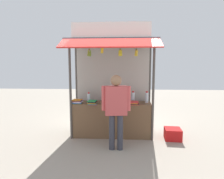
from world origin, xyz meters
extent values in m
plane|color=#9E9384|center=(0.00, 0.00, 0.00)|extent=(20.00, 20.00, 0.00)
cube|color=brown|center=(0.00, 0.00, 0.45)|extent=(2.05, 0.59, 0.89)
cylinder|color=#4C4742|center=(-1.03, -0.30, 1.23)|extent=(0.06, 0.06, 2.47)
cylinder|color=#4C4742|center=(1.03, -0.30, 1.23)|extent=(0.06, 0.06, 2.47)
cylinder|color=#4C4742|center=(-1.03, 0.36, 1.23)|extent=(0.06, 0.06, 2.47)
cylinder|color=#4C4742|center=(1.03, 0.36, 1.23)|extent=(0.06, 0.06, 2.47)
cube|color=#B7B2A8|center=(0.00, 0.36, 1.21)|extent=(2.01, 0.04, 2.42)
cube|color=#3F3F44|center=(0.00, -0.07, 2.49)|extent=(2.25, 0.85, 0.04)
cube|color=red|center=(0.00, -0.75, 2.35)|extent=(2.21, 0.51, 0.26)
cube|color=white|center=(0.00, -0.45, 2.68)|extent=(1.85, 0.04, 0.35)
cylinder|color=#59544C|center=(0.00, -0.40, 2.39)|extent=(1.95, 0.02, 0.02)
cylinder|color=silver|center=(0.91, 0.04, 1.03)|extent=(0.09, 0.09, 0.27)
cylinder|color=red|center=(0.91, 0.04, 1.18)|extent=(0.06, 0.06, 0.04)
cylinder|color=silver|center=(0.56, 0.07, 1.03)|extent=(0.08, 0.08, 0.27)
cylinder|color=red|center=(0.56, 0.07, 1.18)|extent=(0.06, 0.06, 0.04)
cylinder|color=silver|center=(0.45, 0.13, 0.99)|extent=(0.07, 0.07, 0.21)
cylinder|color=white|center=(0.45, 0.13, 1.11)|extent=(0.04, 0.04, 0.03)
cylinder|color=silver|center=(-0.62, 0.01, 1.01)|extent=(0.08, 0.08, 0.24)
cylinder|color=red|center=(-0.62, 0.01, 1.14)|extent=(0.05, 0.05, 0.03)
cube|color=purple|center=(-0.48, -0.20, 0.90)|extent=(0.22, 0.29, 0.01)
cube|color=green|center=(-0.49, -0.21, 0.91)|extent=(0.23, 0.30, 0.01)
cube|color=green|center=(-0.48, -0.22, 0.92)|extent=(0.22, 0.29, 0.01)
cube|color=red|center=(-0.49, -0.22, 0.93)|extent=(0.22, 0.29, 0.01)
cube|color=yellow|center=(-0.49, -0.21, 0.94)|extent=(0.22, 0.29, 0.01)
cube|color=black|center=(-0.48, -0.21, 0.95)|extent=(0.20, 0.28, 0.01)
cube|color=black|center=(-0.48, -0.20, 0.96)|extent=(0.21, 0.28, 0.01)
cube|color=green|center=(-0.49, -0.21, 0.97)|extent=(0.23, 0.30, 0.01)
cube|color=red|center=(0.58, -0.16, 0.90)|extent=(0.25, 0.31, 0.01)
cube|color=red|center=(0.57, -0.17, 0.90)|extent=(0.24, 0.30, 0.01)
cube|color=black|center=(0.58, -0.18, 0.91)|extent=(0.22, 0.29, 0.01)
cube|color=black|center=(0.57, -0.17, 0.92)|extent=(0.25, 0.31, 0.01)
cube|color=yellow|center=(0.56, -0.18, 0.93)|extent=(0.25, 0.31, 0.01)
cube|color=red|center=(0.57, -0.18, 0.94)|extent=(0.22, 0.29, 0.01)
cube|color=red|center=(0.57, -0.18, 0.96)|extent=(0.25, 0.31, 0.01)
cube|color=green|center=(-0.91, -0.12, 0.90)|extent=(0.27, 0.29, 0.01)
cube|color=blue|center=(-0.90, -0.12, 0.91)|extent=(0.25, 0.27, 0.01)
cube|color=white|center=(-0.90, -0.12, 0.92)|extent=(0.27, 0.29, 0.01)
cube|color=white|center=(-0.91, -0.11, 0.93)|extent=(0.24, 0.26, 0.01)
cube|color=purple|center=(-0.90, -0.11, 0.95)|extent=(0.25, 0.27, 0.01)
cube|color=orange|center=(-0.91, -0.12, 0.96)|extent=(0.27, 0.29, 0.01)
cube|color=black|center=(-0.91, -0.12, 0.97)|extent=(0.24, 0.27, 0.01)
cube|color=orange|center=(-0.91, -0.11, 0.98)|extent=(0.27, 0.29, 0.01)
cylinder|color=#332D23|center=(-0.21, -0.40, 2.34)|extent=(0.01, 0.01, 0.06)
cylinder|color=olive|center=(-0.21, -0.40, 2.29)|extent=(0.04, 0.04, 0.04)
ellipsoid|color=yellow|center=(-0.20, -0.40, 2.22)|extent=(0.03, 0.06, 0.14)
ellipsoid|color=yellow|center=(-0.20, -0.37, 2.22)|extent=(0.08, 0.05, 0.14)
ellipsoid|color=yellow|center=(-0.22, -0.38, 2.22)|extent=(0.06, 0.05, 0.14)
ellipsoid|color=yellow|center=(-0.23, -0.40, 2.22)|extent=(0.03, 0.06, 0.14)
ellipsoid|color=yellow|center=(-0.22, -0.41, 2.22)|extent=(0.06, 0.05, 0.14)
ellipsoid|color=yellow|center=(-0.21, -0.41, 2.22)|extent=(0.07, 0.05, 0.14)
cylinder|color=#332D23|center=(0.59, -0.40, 2.31)|extent=(0.01, 0.01, 0.12)
cylinder|color=olive|center=(0.59, -0.40, 2.23)|extent=(0.04, 0.04, 0.04)
ellipsoid|color=yellow|center=(0.61, -0.40, 2.15)|extent=(0.03, 0.06, 0.15)
ellipsoid|color=yellow|center=(0.61, -0.38, 2.16)|extent=(0.07, 0.07, 0.15)
ellipsoid|color=yellow|center=(0.59, -0.37, 2.16)|extent=(0.08, 0.03, 0.15)
ellipsoid|color=yellow|center=(0.58, -0.37, 2.16)|extent=(0.07, 0.06, 0.15)
ellipsoid|color=yellow|center=(0.57, -0.39, 2.15)|extent=(0.04, 0.07, 0.15)
ellipsoid|color=yellow|center=(0.58, -0.40, 2.15)|extent=(0.04, 0.06, 0.15)
ellipsoid|color=yellow|center=(0.58, -0.41, 2.15)|extent=(0.06, 0.05, 0.15)
ellipsoid|color=yellow|center=(0.59, -0.42, 2.16)|extent=(0.08, 0.03, 0.15)
ellipsoid|color=yellow|center=(0.61, -0.41, 2.15)|extent=(0.05, 0.06, 0.15)
cylinder|color=#332D23|center=(-0.52, -0.40, 2.32)|extent=(0.01, 0.01, 0.11)
cylinder|color=olive|center=(-0.52, -0.40, 2.24)|extent=(0.04, 0.04, 0.04)
ellipsoid|color=olive|center=(-0.49, -0.39, 2.16)|extent=(0.04, 0.09, 0.16)
ellipsoid|color=olive|center=(-0.51, -0.37, 2.16)|extent=(0.07, 0.05, 0.16)
ellipsoid|color=olive|center=(-0.55, -0.38, 2.16)|extent=(0.06, 0.08, 0.16)
ellipsoid|color=olive|center=(-0.54, -0.41, 2.16)|extent=(0.05, 0.07, 0.16)
ellipsoid|color=olive|center=(-0.51, -0.41, 2.15)|extent=(0.06, 0.04, 0.16)
cylinder|color=#332D23|center=(0.22, -0.40, 2.32)|extent=(0.01, 0.01, 0.12)
cylinder|color=olive|center=(0.22, -0.40, 2.24)|extent=(0.04, 0.04, 0.04)
ellipsoid|color=yellow|center=(0.24, -0.39, 2.16)|extent=(0.04, 0.08, 0.15)
ellipsoid|color=yellow|center=(0.23, -0.38, 2.16)|extent=(0.07, 0.07, 0.16)
ellipsoid|color=yellow|center=(0.21, -0.38, 2.16)|extent=(0.07, 0.05, 0.15)
ellipsoid|color=yellow|center=(0.19, -0.39, 2.16)|extent=(0.05, 0.09, 0.15)
ellipsoid|color=yellow|center=(0.20, -0.40, 2.16)|extent=(0.05, 0.08, 0.16)
ellipsoid|color=yellow|center=(0.21, -0.41, 2.16)|extent=(0.07, 0.05, 0.15)
ellipsoid|color=yellow|center=(0.23, -0.42, 2.16)|extent=(0.08, 0.07, 0.16)
cylinder|color=#383842|center=(0.05, -0.88, 0.40)|extent=(0.13, 0.13, 0.80)
cylinder|color=#383842|center=(0.23, -0.88, 0.40)|extent=(0.13, 0.13, 0.80)
cube|color=#CC4C4C|center=(0.14, -0.88, 1.11)|extent=(0.50, 0.26, 0.63)
cylinder|color=#CC4C4C|center=(-0.13, -0.88, 1.16)|extent=(0.10, 0.10, 0.54)
cylinder|color=#CC4C4C|center=(0.40, -0.88, 1.16)|extent=(0.10, 0.10, 0.54)
sphere|color=#936B4C|center=(0.14, -0.88, 1.55)|extent=(0.24, 0.24, 0.24)
cube|color=red|center=(1.56, -0.21, 0.14)|extent=(0.43, 0.43, 0.28)
camera|label=1|loc=(0.28, -4.97, 1.87)|focal=30.68mm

